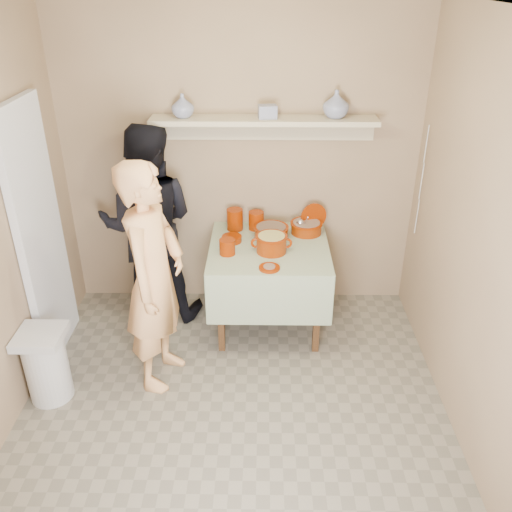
{
  "coord_description": "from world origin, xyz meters",
  "views": [
    {
      "loc": [
        0.2,
        -2.65,
        2.77
      ],
      "look_at": [
        0.15,
        0.75,
        0.95
      ],
      "focal_mm": 38.0,
      "sensor_mm": 36.0,
      "label": 1
    }
  ],
  "objects_px": {
    "person_cook": "(154,278)",
    "trash_bin": "(46,365)",
    "serving_table": "(269,259)",
    "person_helper": "(149,225)",
    "cazuela_rice": "(271,242)"
  },
  "relations": [
    {
      "from": "person_cook",
      "to": "trash_bin",
      "type": "height_order",
      "value": "person_cook"
    },
    {
      "from": "person_cook",
      "to": "serving_table",
      "type": "distance_m",
      "value": 1.08
    },
    {
      "from": "person_cook",
      "to": "trash_bin",
      "type": "relative_size",
      "value": 3.05
    },
    {
      "from": "person_cook",
      "to": "serving_table",
      "type": "relative_size",
      "value": 1.76
    },
    {
      "from": "person_helper",
      "to": "serving_table",
      "type": "height_order",
      "value": "person_helper"
    },
    {
      "from": "person_cook",
      "to": "serving_table",
      "type": "bearing_deg",
      "value": -37.62
    },
    {
      "from": "person_cook",
      "to": "person_helper",
      "type": "height_order",
      "value": "person_helper"
    },
    {
      "from": "trash_bin",
      "to": "person_helper",
      "type": "bearing_deg",
      "value": 62.67
    },
    {
      "from": "cazuela_rice",
      "to": "trash_bin",
      "type": "relative_size",
      "value": 0.59
    },
    {
      "from": "person_helper",
      "to": "serving_table",
      "type": "xyz_separation_m",
      "value": [
        1.01,
        -0.17,
        -0.22
      ]
    },
    {
      "from": "cazuela_rice",
      "to": "person_helper",
      "type": "bearing_deg",
      "value": 165.26
    },
    {
      "from": "serving_table",
      "to": "trash_bin",
      "type": "distance_m",
      "value": 1.87
    },
    {
      "from": "person_cook",
      "to": "trash_bin",
      "type": "distance_m",
      "value": 0.99
    },
    {
      "from": "serving_table",
      "to": "cazuela_rice",
      "type": "bearing_deg",
      "value": -80.75
    },
    {
      "from": "cazuela_rice",
      "to": "trash_bin",
      "type": "xyz_separation_m",
      "value": [
        -1.6,
        -0.84,
        -0.56
      ]
    }
  ]
}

